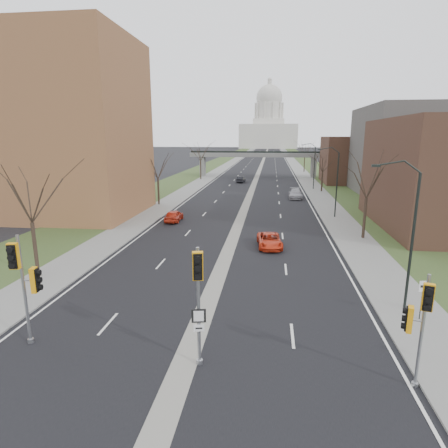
% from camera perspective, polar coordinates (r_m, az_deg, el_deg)
% --- Properties ---
extents(ground, '(700.00, 700.00, 0.00)m').
position_cam_1_polar(ground, '(19.09, -5.30, -18.66)').
color(ground, black).
rests_on(ground, ground).
extents(road_surface, '(20.00, 600.00, 0.01)m').
position_cam_1_polar(road_surface, '(166.14, 6.02, 9.67)').
color(road_surface, black).
rests_on(road_surface, ground).
extents(median_strip, '(1.20, 600.00, 0.02)m').
position_cam_1_polar(median_strip, '(166.14, 6.02, 9.67)').
color(median_strip, gray).
rests_on(median_strip, ground).
extents(sidewalk_right, '(4.00, 600.00, 0.12)m').
position_cam_1_polar(sidewalk_right, '(166.31, 10.21, 9.56)').
color(sidewalk_right, gray).
rests_on(sidewalk_right, ground).
extents(sidewalk_left, '(4.00, 600.00, 0.12)m').
position_cam_1_polar(sidewalk_left, '(166.84, 1.84, 9.77)').
color(sidewalk_left, gray).
rests_on(sidewalk_left, ground).
extents(grass_verge_right, '(8.00, 600.00, 0.10)m').
position_cam_1_polar(grass_verge_right, '(166.72, 12.30, 9.48)').
color(grass_verge_right, '#2E441F').
rests_on(grass_verge_right, ground).
extents(grass_verge_left, '(8.00, 600.00, 0.10)m').
position_cam_1_polar(grass_verge_left, '(167.51, -0.24, 9.79)').
color(grass_verge_left, '#2E441F').
rests_on(grass_verge_left, ground).
extents(apartment_building, '(25.00, 16.00, 22.00)m').
position_cam_1_polar(apartment_building, '(54.58, -26.44, 12.86)').
color(apartment_building, '#995F3D').
rests_on(apartment_building, ground).
extents(commercial_block_mid, '(18.00, 22.00, 15.00)m').
position_cam_1_polar(commercial_block_mid, '(72.07, 27.35, 9.73)').
color(commercial_block_mid, '#4F4C48').
rests_on(commercial_block_mid, ground).
extents(commercial_block_far, '(14.00, 14.00, 10.00)m').
position_cam_1_polar(commercial_block_far, '(87.88, 19.49, 9.17)').
color(commercial_block_far, '#473021').
rests_on(commercial_block_far, ground).
extents(pedestrian_bridge, '(34.00, 3.00, 6.45)m').
position_cam_1_polar(pedestrian_bridge, '(96.01, 5.09, 10.05)').
color(pedestrian_bridge, slate).
rests_on(pedestrian_bridge, ground).
extents(capitol, '(48.00, 42.00, 55.75)m').
position_cam_1_polar(capitol, '(335.93, 6.81, 14.58)').
color(capitol, silver).
rests_on(capitol, ground).
extents(streetlight_near, '(2.61, 0.20, 8.70)m').
position_cam_1_polar(streetlight_near, '(23.20, 25.57, 4.22)').
color(streetlight_near, black).
rests_on(streetlight_near, sidewalk_right).
extents(streetlight_mid, '(2.61, 0.20, 8.70)m').
position_cam_1_polar(streetlight_mid, '(48.45, 16.08, 9.03)').
color(streetlight_mid, black).
rests_on(streetlight_mid, sidewalk_right).
extents(streetlight_far, '(2.61, 0.20, 8.70)m').
position_cam_1_polar(streetlight_far, '(74.22, 13.08, 10.48)').
color(streetlight_far, black).
rests_on(streetlight_far, sidewalk_right).
extents(tree_left_a, '(7.20, 7.20, 9.40)m').
position_cam_1_polar(tree_left_a, '(29.26, -27.72, 4.98)').
color(tree_left_a, '#382B21').
rests_on(tree_left_a, sidewalk_left).
extents(tree_left_b, '(6.75, 6.75, 8.81)m').
position_cam_1_polar(tree_left_b, '(56.46, -10.12, 9.12)').
color(tree_left_b, '#382B21').
rests_on(tree_left_b, sidewalk_left).
extents(tree_left_c, '(7.65, 7.65, 9.99)m').
position_cam_1_polar(tree_left_c, '(89.42, -3.61, 11.26)').
color(tree_left_c, '#382B21').
rests_on(tree_left_c, sidewalk_left).
extents(tree_right_a, '(7.20, 7.20, 9.40)m').
position_cam_1_polar(tree_right_a, '(39.08, 21.16, 7.30)').
color(tree_right_a, '#382B21').
rests_on(tree_right_a, sidewalk_right).
extents(tree_right_b, '(6.30, 6.30, 8.22)m').
position_cam_1_polar(tree_right_b, '(71.53, 14.89, 9.38)').
color(tree_right_b, '#382B21').
rests_on(tree_right_b, sidewalk_right).
extents(tree_right_c, '(7.65, 7.65, 9.99)m').
position_cam_1_polar(tree_right_c, '(111.23, 12.26, 11.37)').
color(tree_right_c, '#382B21').
rests_on(tree_right_c, sidewalk_right).
extents(signal_pole_left, '(0.94, 1.13, 5.58)m').
position_cam_1_polar(signal_pole_left, '(20.20, -28.12, -6.91)').
color(signal_pole_left, gray).
rests_on(signal_pole_left, ground).
extents(signal_pole_median, '(0.68, 0.92, 5.51)m').
position_cam_1_polar(signal_pole_median, '(16.05, -3.95, -9.61)').
color(signal_pole_median, gray).
rests_on(signal_pole_median, ground).
extents(signal_pole_right, '(0.82, 1.07, 4.92)m').
position_cam_1_polar(signal_pole_right, '(16.87, 27.59, -12.33)').
color(signal_pole_right, gray).
rests_on(signal_pole_right, ground).
extents(speed_limit_sign, '(0.49, 0.11, 2.27)m').
position_cam_1_polar(speed_limit_sign, '(23.56, 28.00, -9.25)').
color(speed_limit_sign, black).
rests_on(speed_limit_sign, sidewalk_right).
extents(car_left_near, '(1.73, 4.18, 1.42)m').
position_cam_1_polar(car_left_near, '(45.67, -7.65, 1.28)').
color(car_left_near, red).
rests_on(car_left_near, ground).
extents(car_left_far, '(1.81, 4.19, 1.34)m').
position_cam_1_polar(car_left_far, '(84.19, 2.62, 6.80)').
color(car_left_far, black).
rests_on(car_left_far, ground).
extents(car_right_near, '(2.59, 4.80, 1.28)m').
position_cam_1_polar(car_right_near, '(35.00, 6.95, -2.50)').
color(car_right_near, red).
rests_on(car_right_near, ground).
extents(car_right_mid, '(2.35, 5.42, 1.55)m').
position_cam_1_polar(car_right_mid, '(63.44, 10.83, 4.57)').
color(car_right_mid, gray).
rests_on(car_right_mid, ground).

